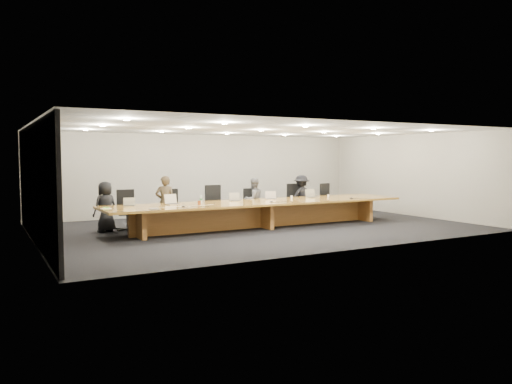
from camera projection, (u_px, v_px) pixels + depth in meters
ground at (261, 227)px, 14.35m from camera, size 12.00×12.00×0.00m
back_wall at (205, 174)px, 17.74m from camera, size 12.00×0.02×2.80m
left_wall_panel at (35, 185)px, 11.37m from camera, size 0.08×7.84×2.74m
conference_table at (261, 209)px, 14.31m from camera, size 9.00×1.80×0.75m
chair_far_left at (127, 210)px, 13.72m from camera, size 0.63×0.63×1.14m
chair_left at (172, 208)px, 14.40m from camera, size 0.65×0.65×1.12m
chair_mid_left at (216, 204)px, 14.92m from camera, size 0.63×0.63×1.20m
chair_mid_right at (253, 205)px, 15.67m from camera, size 0.60×0.60×1.06m
chair_right at (297, 201)px, 16.51m from camera, size 0.66×0.66×1.16m
chair_far_right at (330, 199)px, 17.09m from camera, size 0.71×0.71×1.14m
person_a at (105, 207)px, 13.39m from camera, size 0.77×0.63×1.37m
person_b at (165, 202)px, 14.07m from camera, size 0.63×0.50×1.50m
person_c at (254, 200)px, 15.50m from camera, size 0.74×0.61×1.37m
person_d at (301, 197)px, 16.46m from camera, size 0.93×0.54×1.42m
laptop_a at (129, 202)px, 12.81m from camera, size 0.34×0.29×0.23m
laptop_b at (173, 199)px, 13.32m from camera, size 0.41×0.34×0.29m
laptop_c at (236, 197)px, 14.36m from camera, size 0.34×0.26×0.25m
laptop_d at (271, 195)px, 14.93m from camera, size 0.38×0.32×0.25m
laptop_e at (312, 193)px, 15.57m from camera, size 0.36×0.27×0.28m
water_bottle at (201, 199)px, 13.68m from camera, size 0.09×0.09×0.22m
amber_mug at (199, 203)px, 13.31m from camera, size 0.09×0.09×0.11m
paper_cup_near at (292, 197)px, 15.28m from camera, size 0.09×0.09×0.09m
paper_cup_far at (328, 196)px, 15.87m from camera, size 0.07×0.07×0.08m
notepad at (106, 208)px, 12.25m from camera, size 0.26×0.23×0.01m
lime_gadget at (106, 208)px, 12.25m from camera, size 0.15×0.11×0.02m
av_box at (154, 209)px, 12.04m from camera, size 0.24×0.20×0.03m
mic_left at (183, 206)px, 12.66m from camera, size 0.15×0.15×0.03m
mic_center at (271, 202)px, 14.02m from camera, size 0.13×0.13×0.03m
mic_right at (351, 198)px, 15.21m from camera, size 0.17×0.17×0.03m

